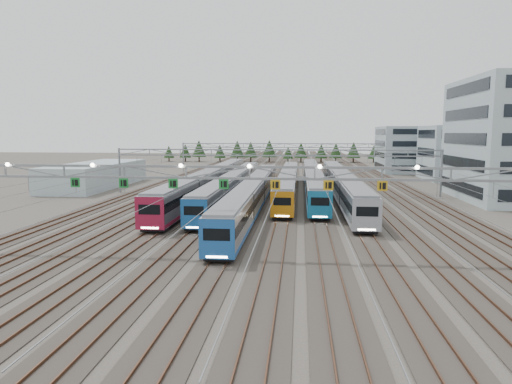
# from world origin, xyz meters

# --- Properties ---
(ground) EXTENTS (400.00, 400.00, 0.00)m
(ground) POSITION_xyz_m (0.00, 0.00, 0.00)
(ground) COLOR #47423A
(ground) RESTS_ON ground
(track_bed) EXTENTS (54.00, 260.00, 5.42)m
(track_bed) POSITION_xyz_m (0.00, 100.00, 1.49)
(track_bed) COLOR #2D2823
(track_bed) RESTS_ON ground
(train_a) EXTENTS (3.16, 66.74, 4.13)m
(train_a) POSITION_xyz_m (-11.25, 39.79, 2.32)
(train_a) COLOR black
(train_a) RESTS_ON ground
(train_b) EXTENTS (2.91, 58.03, 3.80)m
(train_b) POSITION_xyz_m (-6.75, 36.37, 2.15)
(train_b) COLOR black
(train_b) RESTS_ON ground
(train_c) EXTENTS (2.98, 60.21, 3.88)m
(train_c) POSITION_xyz_m (-2.25, 26.25, 2.19)
(train_c) COLOR black
(train_c) RESTS_ON ground
(train_d) EXTENTS (2.88, 53.26, 3.75)m
(train_d) POSITION_xyz_m (2.25, 41.59, 2.13)
(train_d) COLOR black
(train_d) RESTS_ON ground
(train_e) EXTENTS (2.98, 62.75, 3.89)m
(train_e) POSITION_xyz_m (6.75, 46.14, 2.19)
(train_e) COLOR black
(train_e) RESTS_ON ground
(train_f) EXTENTS (3.07, 60.50, 4.00)m
(train_f) POSITION_xyz_m (11.25, 38.09, 2.25)
(train_f) COLOR black
(train_f) RESTS_ON ground
(gantry_near) EXTENTS (56.36, 0.61, 8.08)m
(gantry_near) POSITION_xyz_m (-0.05, -0.12, 7.09)
(gantry_near) COLOR gray
(gantry_near) RESTS_ON ground
(gantry_mid) EXTENTS (56.36, 0.36, 8.00)m
(gantry_mid) POSITION_xyz_m (0.00, 40.00, 6.39)
(gantry_mid) COLOR gray
(gantry_mid) RESTS_ON ground
(gantry_far) EXTENTS (56.36, 0.36, 8.00)m
(gantry_far) POSITION_xyz_m (0.00, 85.00, 6.39)
(gantry_far) COLOR gray
(gantry_far) RESTS_ON ground
(depot_bldg_mid) EXTENTS (14.00, 16.00, 12.32)m
(depot_bldg_mid) POSITION_xyz_m (39.95, 69.24, 6.16)
(depot_bldg_mid) COLOR #9EB5BC
(depot_bldg_mid) RESTS_ON ground
(depot_bldg_north) EXTENTS (22.00, 18.00, 12.43)m
(depot_bldg_north) POSITION_xyz_m (37.11, 89.87, 6.21)
(depot_bldg_north) COLOR #9EB5BC
(depot_bldg_north) RESTS_ON ground
(west_shed) EXTENTS (10.00, 30.00, 4.69)m
(west_shed) POSITION_xyz_m (-36.38, 48.57, 2.35)
(west_shed) COLOR #9EB5BC
(west_shed) RESTS_ON ground
(treeline) EXTENTS (106.40, 5.60, 7.02)m
(treeline) POSITION_xyz_m (5.40, 128.57, 4.23)
(treeline) COLOR #332114
(treeline) RESTS_ON ground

